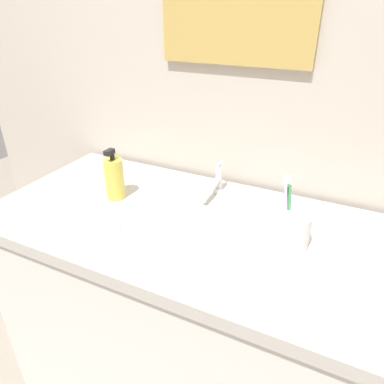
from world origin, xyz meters
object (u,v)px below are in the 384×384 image
Objects in this scene: toothbrush_green at (290,204)px; soap_dispenser at (115,178)px; toothbrush_white at (286,206)px; toothbrush_purple at (287,206)px; toothbrush_cup at (294,231)px; faucet at (215,182)px.

toothbrush_green is 1.07× the size of soap_dispenser.
soap_dispenser is at bearing 178.73° from toothbrush_white.
toothbrush_white is at bearing -105.07° from toothbrush_green.
toothbrush_purple reaches higher than soap_dispenser.
soap_dispenser is (-0.57, 0.01, -0.05)m from toothbrush_white.
toothbrush_cup is 0.54× the size of soap_dispenser.
toothbrush_cup is (0.31, -0.19, 0.01)m from faucet.
faucet is at bearing 149.27° from toothbrush_purple.
toothbrush_green is 0.02m from toothbrush_white.
toothbrush_purple is at bearing 0.83° from soap_dispenser.
toothbrush_white reaches higher than soap_dispenser.
toothbrush_green is at bearing 0.79° from soap_dispenser.
toothbrush_cup is at bearing -0.89° from toothbrush_white.
toothbrush_cup is at bearing -34.61° from toothbrush_purple.
faucet is at bearing 31.11° from soap_dispenser.
toothbrush_white is at bearing -1.27° from soap_dispenser.
toothbrush_white is (-0.01, -0.02, 0.01)m from toothbrush_green.
faucet is 0.84× the size of toothbrush_white.
toothbrush_purple is at bearing -30.73° from faucet.
faucet is at bearing 148.87° from toothbrush_cup.
toothbrush_purple is 0.89× the size of toothbrush_white.
toothbrush_white reaches higher than faucet.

